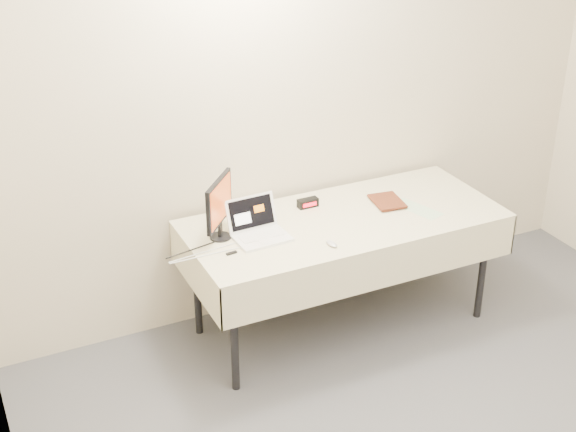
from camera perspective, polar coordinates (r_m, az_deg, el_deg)
name	(u,v)px	position (r m, az deg, el deg)	size (l,w,h in m)	color
back_wall	(310,94)	(4.79, 1.56, 8.64)	(4.00, 0.10, 2.70)	beige
table	(344,227)	(4.69, 3.98, -0.82)	(1.86, 0.81, 0.74)	black
laptop	(257,227)	(4.44, -2.19, -0.82)	(0.31, 0.29, 0.20)	white
monitor	(219,204)	(4.35, -4.92, 0.84)	(0.24, 0.27, 0.35)	black
book	(375,188)	(4.78, 6.20, 2.00)	(0.17, 0.02, 0.23)	#94391A
alarm_clock	(308,203)	(4.77, 1.42, 0.94)	(0.13, 0.06, 0.05)	black
clicker	(332,244)	(4.36, 3.13, -1.98)	(0.04, 0.08, 0.02)	#BCBCBF
paper_form	(417,209)	(4.81, 9.16, 0.52)	(0.12, 0.31, 0.00)	#BFE3B4
usb_dongle	(232,253)	(4.28, -4.04, -2.65)	(0.06, 0.02, 0.01)	black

